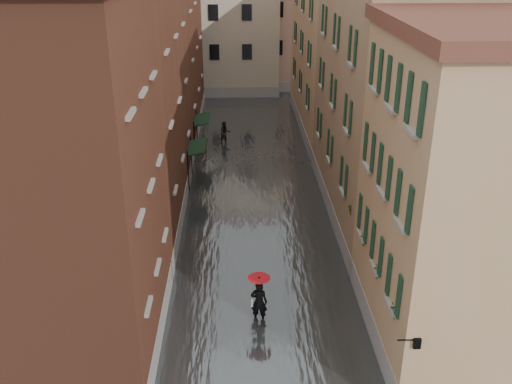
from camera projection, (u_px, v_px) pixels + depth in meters
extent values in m
plane|color=slate|center=(264.00, 309.00, 23.84)|extent=(120.00, 120.00, 0.00)
cube|color=#44494B|center=(254.00, 184.00, 35.64)|extent=(10.00, 60.00, 0.20)
cube|color=brown|center=(60.00, 189.00, 19.13)|extent=(6.00, 8.00, 13.00)
cube|color=#572F1B|center=(120.00, 107.00, 29.25)|extent=(6.00, 14.00, 12.50)
cube|color=brown|center=(156.00, 42.00, 42.62)|extent=(6.00, 16.00, 14.00)
cube|color=tan|center=(467.00, 203.00, 19.88)|extent=(6.00, 8.00, 11.50)
cube|color=#9F8160|center=(391.00, 99.00, 29.59)|extent=(6.00, 14.00, 13.00)
cube|color=tan|center=(341.00, 58.00, 43.57)|extent=(6.00, 16.00, 11.50)
cube|color=#BAAD94|center=(215.00, 23.00, 55.71)|extent=(12.00, 9.00, 13.00)
cube|color=tan|center=(304.00, 25.00, 58.02)|extent=(10.00, 9.00, 12.00)
cube|color=black|center=(197.00, 147.00, 34.66)|extent=(1.09, 2.69, 0.31)
cylinder|color=black|center=(188.00, 173.00, 33.89)|extent=(0.06, 0.06, 2.80)
cylinder|color=black|center=(191.00, 157.00, 36.35)|extent=(0.06, 0.06, 2.80)
cube|color=black|center=(202.00, 119.00, 39.90)|extent=(1.09, 2.88, 0.31)
cylinder|color=black|center=(194.00, 141.00, 39.04)|extent=(0.06, 0.06, 2.80)
cylinder|color=black|center=(197.00, 128.00, 41.67)|extent=(0.06, 0.06, 2.80)
cylinder|color=black|center=(407.00, 340.00, 17.23)|extent=(0.60, 0.05, 0.05)
cube|color=black|center=(417.00, 342.00, 17.28)|extent=(0.22, 0.22, 0.35)
cube|color=beige|center=(417.00, 342.00, 17.28)|extent=(0.14, 0.14, 0.24)
cube|color=#9F5734|center=(398.00, 312.00, 18.44)|extent=(0.22, 0.85, 0.18)
imported|color=#265926|center=(399.00, 301.00, 18.27)|extent=(0.59, 0.51, 0.66)
cube|color=#9F5734|center=(381.00, 272.00, 20.61)|extent=(0.22, 0.85, 0.18)
imported|color=#265926|center=(382.00, 262.00, 20.44)|extent=(0.59, 0.51, 0.66)
cube|color=#9F5734|center=(367.00, 240.00, 22.79)|extent=(0.22, 0.85, 0.18)
imported|color=#265926|center=(368.00, 231.00, 22.62)|extent=(0.59, 0.51, 0.66)
cube|color=#9F5734|center=(354.00, 210.00, 25.30)|extent=(0.22, 0.85, 0.18)
imported|color=#265926|center=(354.00, 201.00, 25.13)|extent=(0.59, 0.51, 0.66)
imported|color=black|center=(259.00, 302.00, 22.71)|extent=(0.75, 0.58, 1.85)
cube|color=beige|center=(252.00, 301.00, 22.74)|extent=(0.08, 0.30, 0.38)
cylinder|color=black|center=(259.00, 293.00, 22.54)|extent=(0.02, 0.02, 1.00)
cone|color=red|center=(259.00, 281.00, 22.31)|extent=(0.92, 0.92, 0.28)
imported|color=black|center=(225.00, 133.00, 42.39)|extent=(1.00, 0.89, 1.73)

